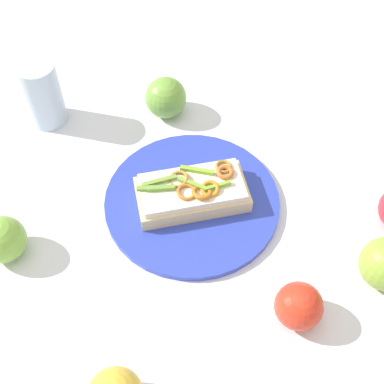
{
  "coord_description": "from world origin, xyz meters",
  "views": [
    {
      "loc": [
        -0.06,
        0.5,
        0.71
      ],
      "look_at": [
        0.0,
        0.0,
        0.03
      ],
      "focal_mm": 48.56,
      "sensor_mm": 36.0,
      "label": 1
    }
  ],
  "objects_px": {
    "apple_0": "(3,239)",
    "drinking_glass": "(43,94)",
    "sandwich": "(192,192)",
    "apple_2": "(166,98)",
    "apple_1": "(299,306)",
    "plate": "(192,201)"
  },
  "relations": [
    {
      "from": "apple_0",
      "to": "drinking_glass",
      "type": "distance_m",
      "value": 0.29
    },
    {
      "from": "sandwich",
      "to": "apple_0",
      "type": "distance_m",
      "value": 0.3
    },
    {
      "from": "apple_2",
      "to": "sandwich",
      "type": "bearing_deg",
      "value": 109.44
    },
    {
      "from": "drinking_glass",
      "to": "apple_2",
      "type": "bearing_deg",
      "value": -169.33
    },
    {
      "from": "drinking_glass",
      "to": "apple_1",
      "type": "bearing_deg",
      "value": 142.91
    },
    {
      "from": "apple_0",
      "to": "apple_2",
      "type": "relative_size",
      "value": 0.93
    },
    {
      "from": "apple_1",
      "to": "sandwich",
      "type": "bearing_deg",
      "value": -47.09
    },
    {
      "from": "apple_1",
      "to": "drinking_glass",
      "type": "relative_size",
      "value": 0.54
    },
    {
      "from": "apple_2",
      "to": "drinking_glass",
      "type": "distance_m",
      "value": 0.22
    },
    {
      "from": "apple_0",
      "to": "apple_2",
      "type": "height_order",
      "value": "apple_2"
    },
    {
      "from": "apple_0",
      "to": "plate",
      "type": "bearing_deg",
      "value": -155.64
    },
    {
      "from": "sandwich",
      "to": "apple_2",
      "type": "relative_size",
      "value": 2.57
    },
    {
      "from": "apple_0",
      "to": "drinking_glass",
      "type": "relative_size",
      "value": 0.57
    },
    {
      "from": "sandwich",
      "to": "plate",
      "type": "bearing_deg",
      "value": -174.78
    },
    {
      "from": "apple_0",
      "to": "apple_1",
      "type": "height_order",
      "value": "apple_0"
    },
    {
      "from": "sandwich",
      "to": "drinking_glass",
      "type": "bearing_deg",
      "value": 131.89
    },
    {
      "from": "apple_1",
      "to": "apple_2",
      "type": "height_order",
      "value": "apple_2"
    },
    {
      "from": "plate",
      "to": "sandwich",
      "type": "relative_size",
      "value": 1.46
    },
    {
      "from": "drinking_glass",
      "to": "plate",
      "type": "bearing_deg",
      "value": 150.25
    },
    {
      "from": "sandwich",
      "to": "drinking_glass",
      "type": "height_order",
      "value": "drinking_glass"
    },
    {
      "from": "apple_0",
      "to": "drinking_glass",
      "type": "bearing_deg",
      "value": -86.92
    },
    {
      "from": "apple_1",
      "to": "drinking_glass",
      "type": "bearing_deg",
      "value": -37.09
    }
  ]
}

